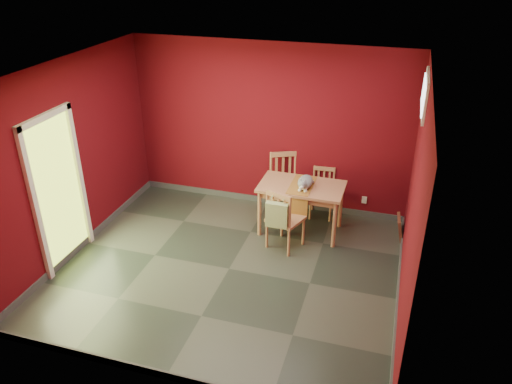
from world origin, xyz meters
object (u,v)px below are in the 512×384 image
(dining_table, at_px, (301,191))
(cat, at_px, (305,180))
(chair_near, at_px, (284,218))
(picture_frame, at_px, (400,227))
(chair_far_left, at_px, (284,183))
(tote_bag, at_px, (277,215))
(chair_far_right, at_px, (322,192))

(dining_table, bearing_deg, cat, -31.49)
(chair_near, height_order, picture_frame, chair_near)
(chair_far_left, bearing_deg, picture_frame, -9.00)
(picture_frame, bearing_deg, tote_bag, -149.64)
(dining_table, height_order, picture_frame, dining_table)
(tote_bag, bearing_deg, dining_table, 75.90)
(dining_table, distance_m, picture_frame, 1.58)
(dining_table, distance_m, cat, 0.22)
(chair_far_left, bearing_deg, cat, -51.80)
(chair_far_left, height_order, picture_frame, chair_far_left)
(dining_table, xyz_separation_m, chair_far_left, (-0.39, 0.53, -0.17))
(chair_near, bearing_deg, dining_table, 75.57)
(chair_far_right, xyz_separation_m, tote_bag, (-0.41, -1.34, 0.24))
(chair_near, height_order, cat, cat)
(dining_table, relative_size, picture_frame, 3.52)
(dining_table, bearing_deg, chair_near, -104.43)
(dining_table, xyz_separation_m, chair_far_right, (0.22, 0.60, -0.27))
(dining_table, relative_size, cat, 2.80)
(chair_near, distance_m, tote_bag, 0.28)
(dining_table, relative_size, chair_near, 1.32)
(cat, bearing_deg, picture_frame, 3.43)
(chair_far_right, distance_m, tote_bag, 1.42)
(dining_table, relative_size, tote_bag, 2.88)
(chair_far_right, bearing_deg, cat, -104.99)
(chair_near, xyz_separation_m, cat, (0.19, 0.49, 0.41))
(chair_far_right, distance_m, chair_near, 1.18)
(dining_table, height_order, tote_bag, tote_bag)
(chair_far_left, relative_size, cat, 2.23)
(cat, relative_size, picture_frame, 1.26)
(chair_far_right, bearing_deg, chair_far_left, -173.69)
(chair_near, relative_size, picture_frame, 2.68)
(chair_far_right, relative_size, picture_frame, 2.25)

